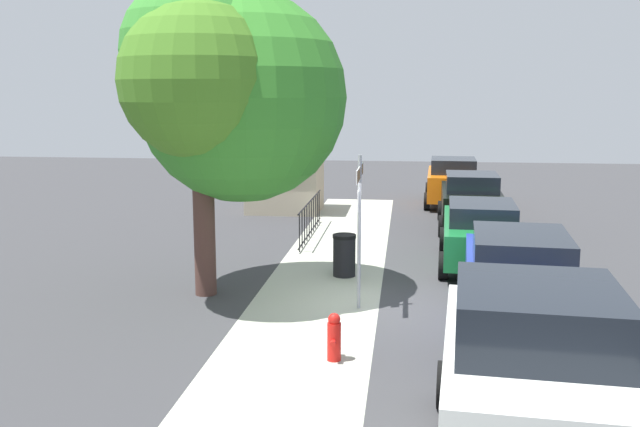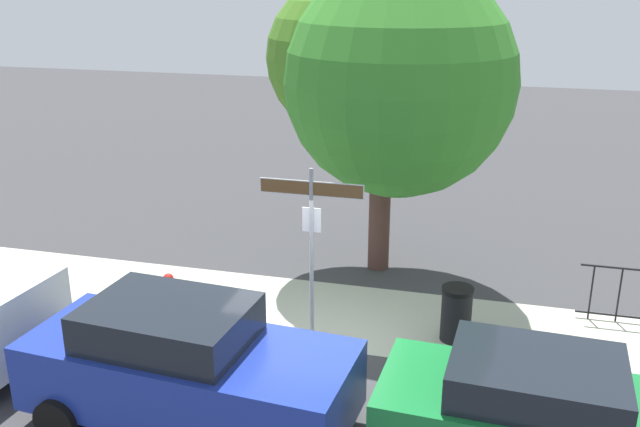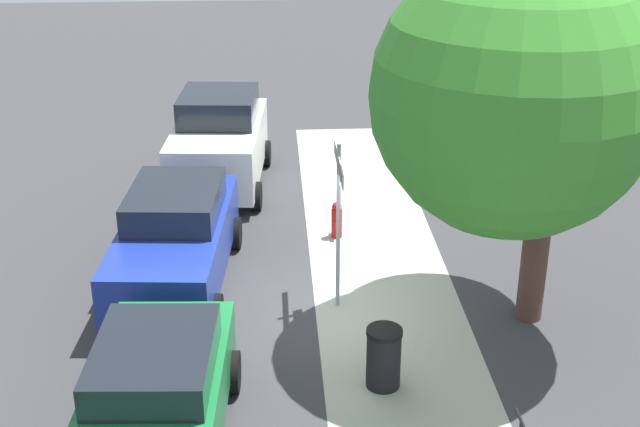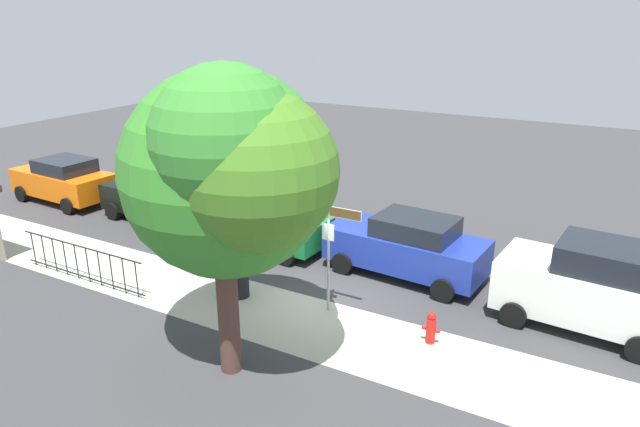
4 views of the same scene
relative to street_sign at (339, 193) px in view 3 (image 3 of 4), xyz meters
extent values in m
plane|color=#38383A|center=(0.25, -0.40, -2.16)|extent=(60.00, 60.00, 0.00)
cube|color=#ADAE9B|center=(2.25, 0.90, -2.16)|extent=(24.00, 2.60, 0.00)
cylinder|color=#9EA0A5|center=(0.00, 0.00, -0.64)|extent=(0.07, 0.07, 3.04)
cube|color=brown|center=(0.00, 0.00, 0.54)|extent=(1.73, 0.02, 0.22)
cube|color=white|center=(0.00, 0.00, 0.54)|extent=(1.76, 0.02, 0.25)
cube|color=silver|center=(0.00, 0.02, -0.01)|extent=(0.32, 0.02, 0.42)
cylinder|color=#4E332B|center=(0.59, 3.27, -0.56)|extent=(0.45, 0.45, 3.19)
sphere|color=#447B22|center=(-0.16, 3.08, 2.28)|extent=(3.08, 3.08, 3.08)
sphere|color=#36862E|center=(0.34, 3.34, 2.86)|extent=(2.84, 2.84, 2.84)
sphere|color=#348228|center=(1.02, 2.52, 1.95)|extent=(4.35, 4.35, 4.35)
cube|color=white|center=(-5.75, -2.32, -1.23)|extent=(4.18, 2.25, 1.22)
cube|color=black|center=(-5.99, -2.30, -0.29)|extent=(2.07, 1.85, 0.65)
cylinder|color=black|center=(-4.30, -1.47, -1.84)|extent=(0.66, 0.27, 0.64)
cylinder|color=black|center=(-4.46, -3.40, -1.84)|extent=(0.66, 0.27, 0.64)
cylinder|color=black|center=(-7.04, -1.25, -1.84)|extent=(0.66, 0.27, 0.64)
cylinder|color=black|center=(-7.19, -3.18, -1.84)|extent=(0.66, 0.27, 0.64)
cube|color=navy|center=(-0.95, -2.90, -1.36)|extent=(4.67, 2.15, 0.96)
cube|color=black|center=(-1.22, -2.88, -0.61)|extent=(2.30, 1.76, 0.54)
cylinder|color=black|center=(0.66, -2.11, -1.84)|extent=(0.66, 0.27, 0.64)
cylinder|color=black|center=(0.52, -3.92, -1.84)|extent=(0.66, 0.27, 0.64)
cylinder|color=black|center=(-2.42, -1.88, -1.84)|extent=(0.66, 0.27, 0.64)
cylinder|color=black|center=(-2.56, -3.68, -1.84)|extent=(0.66, 0.27, 0.64)
cube|color=#187133|center=(3.85, -2.72, -1.43)|extent=(4.44, 1.98, 0.81)
cube|color=black|center=(3.59, -2.71, -0.79)|extent=(2.17, 1.65, 0.47)
cylinder|color=black|center=(2.42, -1.77, -1.84)|extent=(0.65, 0.25, 0.64)
cylinder|color=black|center=(2.33, -3.52, -1.84)|extent=(0.65, 0.25, 0.64)
cylinder|color=red|center=(-2.79, 0.20, -1.85)|extent=(0.22, 0.22, 0.62)
sphere|color=red|center=(-2.79, 0.20, -1.48)|extent=(0.20, 0.20, 0.20)
cylinder|color=red|center=(-2.95, 0.20, -1.82)|extent=(0.10, 0.09, 0.09)
cylinder|color=red|center=(-2.63, 0.20, -1.82)|extent=(0.10, 0.09, 0.09)
cylinder|color=black|center=(2.43, 0.50, -1.71)|extent=(0.52, 0.52, 0.90)
cylinder|color=black|center=(2.43, 0.50, -1.22)|extent=(0.55, 0.55, 0.08)
camera|label=1|loc=(-13.40, -0.88, 2.06)|focal=39.54mm
camera|label=2|loc=(2.93, -10.64, 3.93)|focal=39.81mm
camera|label=3|loc=(13.23, -1.10, 5.58)|focal=48.36mm
camera|label=4|loc=(-6.16, 11.46, 5.09)|focal=32.10mm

